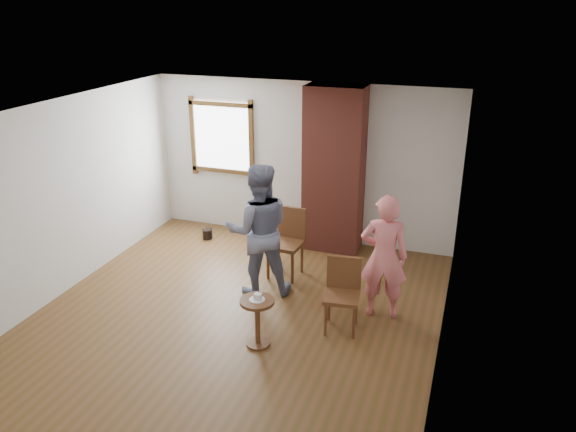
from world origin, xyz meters
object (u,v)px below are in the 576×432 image
object	(u,v)px
side_table	(257,315)
person_pink	(384,257)
dining_chair_right	(343,290)
man	(259,230)
dining_chair_left	(287,238)
stoneware_crock	(278,230)

from	to	relation	value
side_table	person_pink	world-z (taller)	person_pink
dining_chair_right	man	size ratio (longest dim) A/B	0.49
dining_chair_left	dining_chair_right	size ratio (longest dim) A/B	1.11
dining_chair_left	dining_chair_right	world-z (taller)	dining_chair_left
person_pink	side_table	bearing A→B (deg)	33.76
man	stoneware_crock	bearing A→B (deg)	-103.87
stoneware_crock	side_table	world-z (taller)	side_table
side_table	man	world-z (taller)	man
stoneware_crock	man	size ratio (longest dim) A/B	0.23
stoneware_crock	dining_chair_left	bearing A→B (deg)	-62.89
side_table	man	bearing A→B (deg)	110.82
stoneware_crock	man	world-z (taller)	man
stoneware_crock	person_pink	distance (m)	2.72
dining_chair_left	dining_chair_right	distance (m)	1.58
side_table	person_pink	bearing A→B (deg)	42.93
stoneware_crock	dining_chair_right	bearing A→B (deg)	-52.89
stoneware_crock	dining_chair_left	distance (m)	1.19
dining_chair_left	man	distance (m)	0.75
man	person_pink	xyz separation A→B (m)	(1.69, -0.05, -0.10)
man	dining_chair_left	bearing A→B (deg)	-131.24
side_table	dining_chair_left	bearing A→B (deg)	98.50
stoneware_crock	person_pink	xyz separation A→B (m)	(2.02, -1.71, 0.60)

